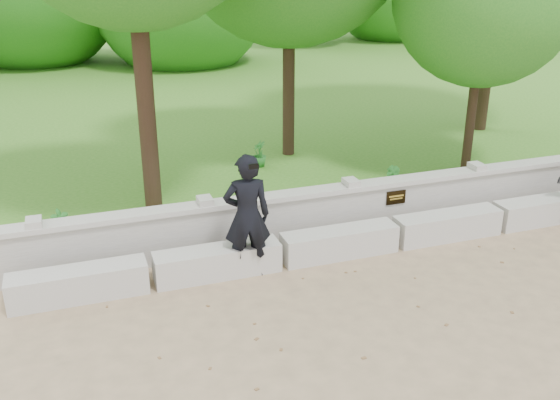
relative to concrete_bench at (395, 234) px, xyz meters
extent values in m
plane|color=tan|center=(0.00, -1.90, -0.22)|extent=(80.00, 80.00, 0.00)
cube|color=#346F1B|center=(0.00, 12.10, -0.10)|extent=(40.00, 22.00, 0.25)
cube|color=beige|center=(-5.00, 0.00, 0.00)|extent=(1.90, 0.45, 0.45)
cube|color=beige|center=(-3.00, 0.00, 0.00)|extent=(1.90, 0.45, 0.45)
cube|color=beige|center=(-1.00, 0.00, 0.00)|extent=(1.90, 0.45, 0.45)
cube|color=beige|center=(1.00, 0.00, 0.00)|extent=(1.90, 0.45, 0.45)
cube|color=beige|center=(3.00, 0.00, 0.00)|extent=(1.90, 0.45, 0.45)
cube|color=#BBB8B0|center=(0.00, 0.70, 0.18)|extent=(12.50, 0.25, 0.82)
cube|color=beige|center=(0.00, 0.70, 0.64)|extent=(12.50, 0.35, 0.08)
cube|color=black|center=(0.30, 0.56, 0.40)|extent=(0.36, 0.02, 0.24)
imported|color=black|center=(-2.56, -0.10, 0.73)|extent=(0.75, 0.55, 1.90)
cube|color=black|center=(-2.56, -0.48, 1.61)|extent=(0.14, 0.04, 0.07)
cylinder|color=#382619|center=(-3.60, 2.20, 2.23)|extent=(0.30, 0.30, 4.41)
cylinder|color=#382619|center=(-0.19, 4.60, 1.97)|extent=(0.26, 0.26, 3.90)
cylinder|color=#382619|center=(2.96, 2.32, 1.45)|extent=(0.19, 0.19, 2.84)
cylinder|color=#382619|center=(5.23, 4.99, 2.65)|extent=(0.35, 0.35, 5.25)
imported|color=#256D25|center=(-5.16, 1.40, 0.31)|extent=(0.36, 0.32, 0.57)
imported|color=#256D25|center=(0.80, 1.55, 0.30)|extent=(0.33, 0.36, 0.55)
imported|color=#256D25|center=(-1.08, 3.97, 0.30)|extent=(0.31, 0.34, 0.55)
camera|label=1|loc=(-4.88, -8.16, 4.34)|focal=40.00mm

